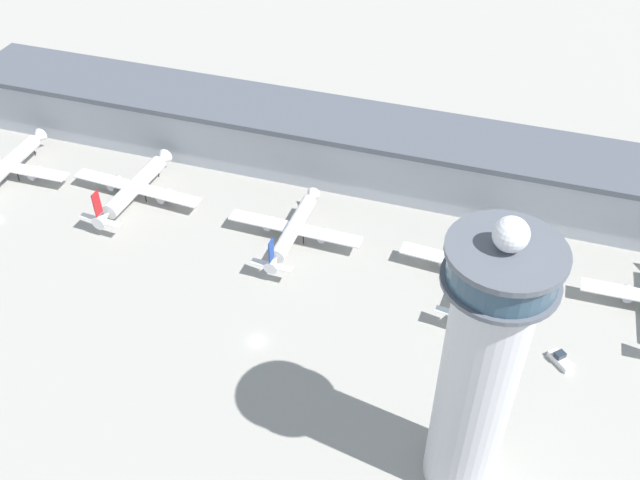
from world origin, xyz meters
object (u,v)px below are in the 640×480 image
object	(u,v)px
airplane_gate_alpha	(6,167)
service_truck_baggage	(473,325)
airplane_gate_bravo	(135,187)
service_truck_fuel	(476,283)
control_tower	(480,369)
airplane_gate_charlie	(294,228)
service_truck_catering	(560,360)
airplane_gate_delta	(476,267)

from	to	relation	value
airplane_gate_alpha	service_truck_baggage	xyz separation A→B (m)	(138.99, -17.32, -3.31)
airplane_gate_bravo	service_truck_fuel	distance (m)	97.40
control_tower	airplane_gate_alpha	distance (m)	154.42
airplane_gate_charlie	service_truck_catering	size ratio (longest dim) A/B	6.06
airplane_gate_alpha	airplane_gate_bravo	xyz separation A→B (m)	(40.49, 2.65, -0.19)
airplane_gate_charlie	airplane_gate_delta	world-z (taller)	airplane_gate_delta
service_truck_fuel	airplane_gate_delta	bearing A→B (deg)	113.54
service_truck_baggage	control_tower	bearing A→B (deg)	-85.96
airplane_gate_alpha	airplane_gate_delta	size ratio (longest dim) A/B	0.98
airplane_gate_alpha	service_truck_fuel	bearing A→B (deg)	-1.26
service_truck_fuel	service_truck_baggage	size ratio (longest dim) A/B	1.30
control_tower	service_truck_baggage	size ratio (longest dim) A/B	10.30
service_truck_catering	airplane_gate_bravo	bearing A→B (deg)	168.37
airplane_gate_charlie	service_truck_catering	world-z (taller)	airplane_gate_charlie
control_tower	airplane_gate_bravo	world-z (taller)	control_tower
airplane_gate_delta	service_truck_fuel	distance (m)	4.15
service_truck_baggage	airplane_gate_bravo	bearing A→B (deg)	168.54
airplane_gate_alpha	service_truck_catering	size ratio (longest dim) A/B	6.30
control_tower	airplane_gate_charlie	xyz separation A→B (m)	(-52.49, 54.43, -26.51)
airplane_gate_alpha	service_truck_catering	distance (m)	160.52
airplane_gate_alpha	service_truck_fuel	world-z (taller)	airplane_gate_alpha
airplane_gate_alpha	service_truck_fuel	xyz separation A→B (m)	(137.67, -3.04, -3.45)
airplane_gate_alpha	service_truck_catering	xyz separation A→B (m)	(159.01, -21.73, -3.43)
airplane_gate_delta	service_truck_catering	size ratio (longest dim) A/B	6.43
airplane_gate_bravo	airplane_gate_charlie	distance (m)	48.83
airplane_gate_delta	service_truck_baggage	world-z (taller)	airplane_gate_delta
service_truck_baggage	service_truck_catering	bearing A→B (deg)	-12.42
airplane_gate_bravo	service_truck_catering	world-z (taller)	airplane_gate_bravo
control_tower	airplane_gate_alpha	xyz separation A→B (m)	(-141.68, 55.39, -26.57)
airplane_gate_alpha	airplane_gate_bravo	bearing A→B (deg)	3.75
airplane_gate_alpha	airplane_gate_charlie	distance (m)	89.19
airplane_gate_bravo	service_truck_baggage	size ratio (longest dim) A/B	6.48
service_truck_fuel	service_truck_baggage	bearing A→B (deg)	-84.72
control_tower	service_truck_catering	xyz separation A→B (m)	(17.33, 33.66, -30.00)
service_truck_catering	airplane_gate_alpha	bearing A→B (deg)	172.22
service_truck_fuel	control_tower	bearing A→B (deg)	-85.62
airplane_gate_bravo	airplane_gate_delta	xyz separation A→B (m)	(96.35, -3.79, 0.34)
service_truck_catering	service_truck_baggage	distance (m)	20.50
airplane_gate_bravo	service_truck_catering	distance (m)	121.04
airplane_gate_charlie	service_truck_baggage	size ratio (longest dim) A/B	5.96
airplane_gate_charlie	service_truck_baggage	bearing A→B (deg)	-18.18
control_tower	service_truck_fuel	size ratio (longest dim) A/B	7.94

